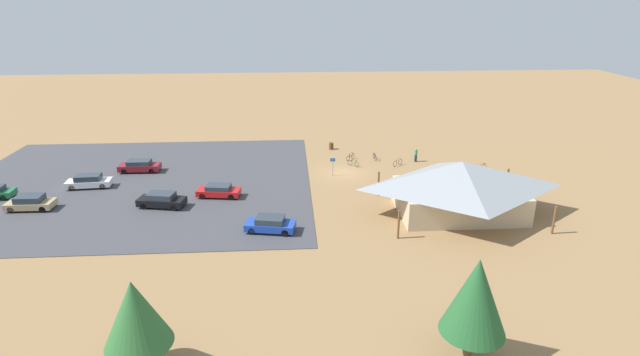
{
  "coord_description": "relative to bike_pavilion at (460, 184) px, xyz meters",
  "views": [
    {
      "loc": [
        6.17,
        53.98,
        19.53
      ],
      "look_at": [
        2.94,
        4.72,
        1.2
      ],
      "focal_mm": 27.79,
      "sensor_mm": 36.0,
      "label": 1
    }
  ],
  "objects": [
    {
      "name": "bicycle_silver_edge_south",
      "position": [
        2.73,
        -14.11,
        -2.53
      ],
      "size": [
        1.35,
        1.2,
        0.8
      ],
      "color": "black",
      "rests_on": "ground"
    },
    {
      "name": "bicycle_purple_near_sign",
      "position": [
        -4.22,
        -10.9,
        -2.52
      ],
      "size": [
        1.7,
        0.48,
        0.83
      ],
      "color": "black",
      "rests_on": "ground"
    },
    {
      "name": "trash_bin",
      "position": [
        10.21,
        -21.38,
        -2.46
      ],
      "size": [
        0.6,
        0.6,
        0.9
      ],
      "primitive_type": "cylinder",
      "color": "brown",
      "rests_on": "ground"
    },
    {
      "name": "bicycle_yellow_lone_west",
      "position": [
        -6.88,
        -11.58,
        -2.51
      ],
      "size": [
        1.31,
        1.23,
        0.92
      ],
      "color": "black",
      "rests_on": "ground"
    },
    {
      "name": "car_white_second_row",
      "position": [
        37.39,
        -8.92,
        -2.15
      ],
      "size": [
        4.69,
        2.03,
        1.43
      ],
      "color": "white",
      "rests_on": "parking_lot_asphalt"
    },
    {
      "name": "bicycle_green_lone_east",
      "position": [
        8.13,
        -14.26,
        -2.55
      ],
      "size": [
        1.25,
        1.22,
        0.8
      ],
      "color": "black",
      "rests_on": "ground"
    },
    {
      "name": "visitor_at_bikes",
      "position": [
        -2.71,
        -10.01,
        -2.04
      ],
      "size": [
        0.39,
        0.4,
        1.67
      ],
      "color": "#2D3347",
      "rests_on": "ground"
    },
    {
      "name": "visitor_by_pavilion",
      "position": [
        0.19,
        -15.48,
        -1.99
      ],
      "size": [
        0.36,
        0.36,
        1.74
      ],
      "color": "#2D3347",
      "rests_on": "ground"
    },
    {
      "name": "car_maroon_by_curb",
      "position": [
        33.36,
        -13.78,
        -2.16
      ],
      "size": [
        4.67,
        1.94,
        1.4
      ],
      "color": "maroon",
      "rests_on": "parking_lot_asphalt"
    },
    {
      "name": "parking_lot_asphalt",
      "position": [
        32.88,
        -9.92,
        -2.89
      ],
      "size": [
        38.27,
        32.33,
        0.05
      ],
      "primitive_type": "cube",
      "color": "#424247",
      "rests_on": "ground"
    },
    {
      "name": "car_tan_end_stall",
      "position": [
        40.86,
        -3.39,
        -2.16
      ],
      "size": [
        4.35,
        1.96,
        1.43
      ],
      "color": "tan",
      "rests_on": "parking_lot_asphalt"
    },
    {
      "name": "car_black_inner_stall",
      "position": [
        28.39,
        -3.2,
        -2.15
      ],
      "size": [
        4.78,
        2.66,
        1.45
      ],
      "color": "black",
      "rests_on": "parking_lot_asphalt"
    },
    {
      "name": "ground",
      "position": [
        9.72,
        -11.86,
        -2.91
      ],
      "size": [
        160.0,
        160.0,
        0.0
      ],
      "primitive_type": "plane",
      "color": "#937047",
      "rests_on": "ground"
    },
    {
      "name": "car_blue_near_entry",
      "position": [
        17.67,
        2.85,
        -2.18
      ],
      "size": [
        4.57,
        2.64,
        1.37
      ],
      "color": "#1E42B2",
      "rests_on": "parking_lot_asphalt"
    },
    {
      "name": "bicycle_teal_yard_front",
      "position": [
        -7.03,
        -9.47,
        -2.56
      ],
      "size": [
        1.44,
        1.05,
        0.83
      ],
      "color": "black",
      "rests_on": "ground"
    },
    {
      "name": "bicycle_blue_yard_right",
      "position": [
        5.13,
        -16.53,
        -2.54
      ],
      "size": [
        0.48,
        1.72,
        0.78
      ],
      "color": "black",
      "rests_on": "ground"
    },
    {
      "name": "bike_pavilion",
      "position": [
        0.0,
        0.0,
        0.0
      ],
      "size": [
        13.99,
        10.06,
        5.15
      ],
      "color": "#C6B28E",
      "rests_on": "ground"
    },
    {
      "name": "lot_sign",
      "position": [
        10.94,
        -11.1,
        -1.5
      ],
      "size": [
        0.56,
        0.08,
        2.2
      ],
      "color": "#99999E",
      "rests_on": "ground"
    },
    {
      "name": "bicycle_black_near_porch",
      "position": [
        8.19,
        -16.77,
        -2.56
      ],
      "size": [
        1.16,
        1.29,
        0.82
      ],
      "color": "black",
      "rests_on": "ground"
    },
    {
      "name": "pine_far_east",
      "position": [
        5.92,
        19.74,
        1.22
      ],
      "size": [
        3.67,
        3.67,
        6.42
      ],
      "color": "brown",
      "rests_on": "ground"
    },
    {
      "name": "pine_mideast",
      "position": [
        24.13,
        19.73,
        0.96
      ],
      "size": [
        3.63,
        3.63,
        5.81
      ],
      "color": "brown",
      "rests_on": "ground"
    },
    {
      "name": "car_red_far_end",
      "position": [
        23.17,
        -5.41,
        -2.21
      ],
      "size": [
        4.52,
        2.35,
        1.28
      ],
      "color": "red",
      "rests_on": "parking_lot_asphalt"
    }
  ]
}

